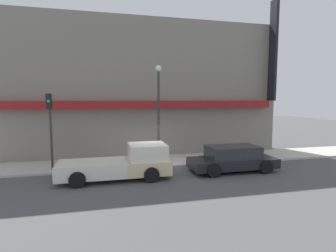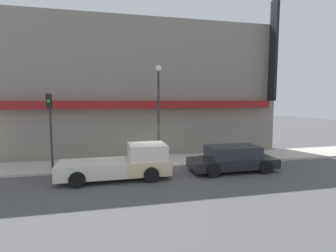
# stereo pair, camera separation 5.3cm
# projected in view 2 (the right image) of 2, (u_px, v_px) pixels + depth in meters

# --- Properties ---
(ground_plane) EXTENTS (80.00, 80.00, 0.00)m
(ground_plane) POSITION_uv_depth(u_px,v_px,m) (153.00, 169.00, 15.03)
(ground_plane) COLOR #4C4C4F
(sidewalk) EXTENTS (36.00, 3.08, 0.12)m
(sidewalk) POSITION_uv_depth(u_px,v_px,m) (149.00, 162.00, 16.51)
(sidewalk) COLOR #B7B2A8
(sidewalk) RESTS_ON ground
(building) EXTENTS (19.80, 3.80, 11.07)m
(building) POSITION_uv_depth(u_px,v_px,m) (142.00, 89.00, 18.97)
(building) COLOR gray
(building) RESTS_ON ground
(pickup_truck) EXTENTS (5.47, 2.13, 1.71)m
(pickup_truck) POSITION_uv_depth(u_px,v_px,m) (123.00, 164.00, 13.13)
(pickup_truck) COLOR beige
(pickup_truck) RESTS_ON ground
(parked_car) EXTENTS (4.82, 2.05, 1.41)m
(parked_car) POSITION_uv_depth(u_px,v_px,m) (232.00, 159.00, 14.50)
(parked_car) COLOR black
(parked_car) RESTS_ON ground
(fire_hydrant) EXTENTS (0.21, 0.21, 0.69)m
(fire_hydrant) POSITION_uv_depth(u_px,v_px,m) (214.00, 155.00, 16.63)
(fire_hydrant) COLOR yellow
(fire_hydrant) RESTS_ON sidewalk
(street_lamp) EXTENTS (0.36, 0.36, 5.79)m
(street_lamp) POSITION_uv_depth(u_px,v_px,m) (159.00, 104.00, 15.16)
(street_lamp) COLOR #2D2D2D
(street_lamp) RESTS_ON sidewalk
(traffic_light) EXTENTS (0.28, 0.42, 4.15)m
(traffic_light) POSITION_uv_depth(u_px,v_px,m) (50.00, 119.00, 13.96)
(traffic_light) COLOR #2D2D2D
(traffic_light) RESTS_ON sidewalk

